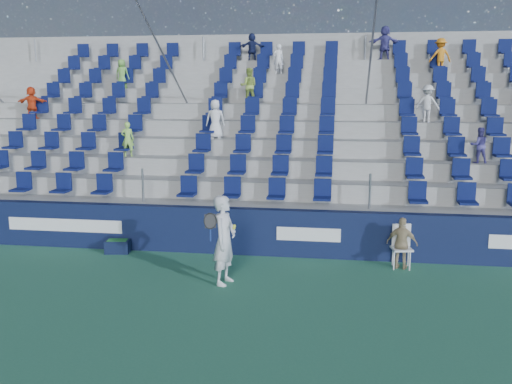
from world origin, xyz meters
TOP-DOWN VIEW (x-y plane):
  - ground at (0.00, 0.00)m, footprint 70.00×70.00m
  - sponsor_wall at (0.00, 3.15)m, footprint 24.00×0.32m
  - grandstand at (0.00, 8.24)m, footprint 24.00×8.17m
  - tennis_player at (-0.20, 0.86)m, footprint 0.71×0.80m
  - line_judge_chair at (3.74, 2.66)m, footprint 0.53×0.55m
  - line_judge at (3.74, 2.50)m, footprint 0.78×0.49m
  - ball_bin at (-3.43, 2.75)m, footprint 0.66×0.48m

SIDE VIEW (x-z plane):
  - ground at x=0.00m, z-range 0.00..0.00m
  - ball_bin at x=-3.43m, z-range 0.01..0.36m
  - line_judge_chair at x=3.74m, z-range 0.07..1.10m
  - sponsor_wall at x=0.00m, z-range 0.00..1.20m
  - line_judge at x=3.74m, z-range 0.00..1.24m
  - tennis_player at x=-0.20m, z-range 0.00..1.97m
  - grandstand at x=0.00m, z-range -1.18..5.45m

